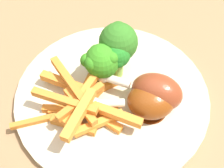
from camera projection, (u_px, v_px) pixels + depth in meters
name	position (u px, v px, depth m)	size (l,w,h in m)	color
dining_table	(126.00, 106.00, 0.53)	(1.22, 0.75, 0.70)	#8E6B47
dinner_plate	(112.00, 94.00, 0.42)	(0.29, 0.29, 0.01)	beige
broccoli_floret_front	(102.00, 60.00, 0.40)	(0.06, 0.06, 0.07)	#8AA64E
broccoli_floret_middle	(117.00, 55.00, 0.41)	(0.05, 0.04, 0.07)	#89BB4B
broccoli_floret_back	(119.00, 41.00, 0.41)	(0.06, 0.06, 0.08)	#73B74C
carrot_fries_pile	(82.00, 102.00, 0.39)	(0.15, 0.18, 0.04)	orange
chicken_drumstick_near	(154.00, 91.00, 0.39)	(0.07, 0.13, 0.05)	#5D2011
chicken_drumstick_far	(147.00, 101.00, 0.38)	(0.07, 0.12, 0.04)	#582109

